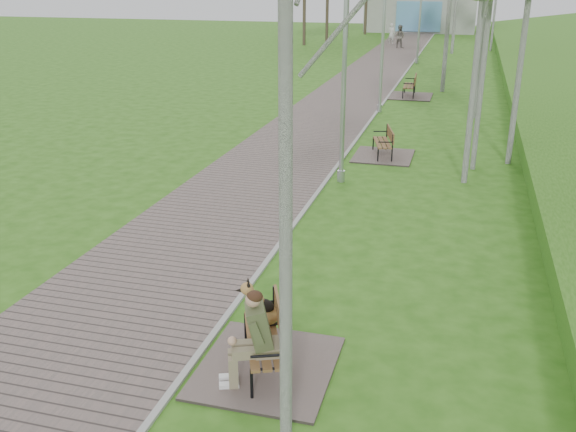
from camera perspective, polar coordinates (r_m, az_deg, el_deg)
name	(u,v)px	position (r m, az deg, el deg)	size (l,w,h in m)	color
ground	(299,219)	(14.30, 0.99, -0.24)	(120.00, 120.00, 0.00)	#2B5C13
walkway	(369,76)	(35.17, 7.23, 12.25)	(3.50, 67.00, 0.04)	#655751
kerb	(402,77)	(34.96, 10.12, 12.05)	(0.10, 67.00, 0.05)	#999993
building_north	(421,9)	(64.16, 11.76, 17.54)	(10.00, 5.20, 4.00)	#9E9E99
bench_main	(259,341)	(8.88, -2.60, -11.06)	(1.82, 2.02, 1.59)	#655751
bench_second	(382,150)	(19.39, 8.38, 5.80)	(1.71, 1.90, 1.05)	#655751
bench_third	(409,92)	(29.44, 10.71, 10.81)	(1.93, 2.14, 1.18)	#655751
lamp_post_near	(344,89)	(16.37, 4.97, 11.17)	(0.20, 0.20, 5.18)	#A4A7AC
lamp_post_second	(382,51)	(25.56, 8.38, 14.28)	(0.19, 0.19, 5.00)	#A4A7AC
lamp_post_third	(420,22)	(40.70, 11.62, 16.51)	(0.20, 0.20, 5.14)	#A4A7AC
pedestrian_near	(391,34)	(51.69, 9.17, 15.69)	(0.58, 0.38, 1.58)	silver
pedestrian_far	(399,37)	(49.24, 9.87, 15.44)	(0.80, 0.62, 1.64)	gray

